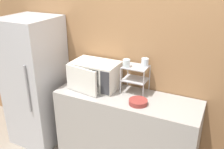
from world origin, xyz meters
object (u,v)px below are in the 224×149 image
at_px(dish_rack, 135,74).
at_px(glass_back_right, 145,62).
at_px(refrigerator, 36,82).
at_px(glass_front_left, 126,63).
at_px(bowl, 138,102).
at_px(microwave, 95,75).

distance_m(dish_rack, glass_back_right, 0.17).
bearing_deg(dish_rack, refrigerator, -171.79).
distance_m(glass_front_left, bowl, 0.46).
relative_size(glass_front_left, refrigerator, 0.05).
bearing_deg(bowl, refrigerator, 177.75).
bearing_deg(bowl, dish_rack, 118.16).
bearing_deg(glass_back_right, glass_front_left, -144.88).
bearing_deg(refrigerator, glass_front_left, 6.06).
relative_size(bowl, refrigerator, 0.12).
distance_m(dish_rack, refrigerator, 1.40).
xyz_separation_m(bowl, refrigerator, (-1.49, 0.06, -0.08)).
distance_m(microwave, bowl, 0.67).
bearing_deg(glass_front_left, glass_back_right, 35.12).
distance_m(dish_rack, glass_front_left, 0.18).
bearing_deg(microwave, glass_back_right, 13.80).
bearing_deg(dish_rack, microwave, -170.91).
xyz_separation_m(dish_rack, bowl, (0.14, -0.25, -0.21)).
bearing_deg(glass_front_left, dish_rack, 33.79).
xyz_separation_m(microwave, refrigerator, (-0.86, -0.12, -0.22)).
relative_size(dish_rack, refrigerator, 0.19).
xyz_separation_m(microwave, dish_rack, (0.50, 0.08, 0.08)).
relative_size(glass_front_left, glass_back_right, 1.00).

